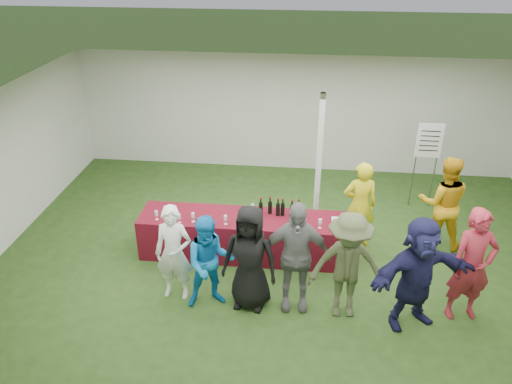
# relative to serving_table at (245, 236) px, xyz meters

# --- Properties ---
(ground) EXTENTS (60.00, 60.00, 0.00)m
(ground) POSITION_rel_serving_table_xyz_m (0.72, -0.32, -0.38)
(ground) COLOR #284719
(ground) RESTS_ON ground
(tent) EXTENTS (10.00, 10.00, 10.00)m
(tent) POSITION_rel_serving_table_xyz_m (1.22, 0.88, 0.98)
(tent) COLOR white
(tent) RESTS_ON ground
(serving_table) EXTENTS (3.60, 0.80, 0.75)m
(serving_table) POSITION_rel_serving_table_xyz_m (0.00, 0.00, 0.00)
(serving_table) COLOR maroon
(serving_table) RESTS_ON ground
(wine_bottles) EXTENTS (0.71, 0.15, 0.32)m
(wine_bottles) POSITION_rel_serving_table_xyz_m (0.60, 0.14, 0.50)
(wine_bottles) COLOR black
(wine_bottles) RESTS_ON serving_table
(wine_glasses) EXTENTS (2.79, 0.15, 0.16)m
(wine_glasses) POSITION_rel_serving_table_xyz_m (-0.43, -0.24, 0.49)
(wine_glasses) COLOR silver
(wine_glasses) RESTS_ON serving_table
(water_bottle) EXTENTS (0.07, 0.07, 0.23)m
(water_bottle) POSITION_rel_serving_table_xyz_m (0.13, 0.08, 0.48)
(water_bottle) COLOR silver
(water_bottle) RESTS_ON serving_table
(bar_towel) EXTENTS (0.25, 0.18, 0.03)m
(bar_towel) POSITION_rel_serving_table_xyz_m (1.60, 0.05, 0.39)
(bar_towel) COLOR white
(bar_towel) RESTS_ON serving_table
(dump_bucket) EXTENTS (0.24, 0.24, 0.18)m
(dump_bucket) POSITION_rel_serving_table_xyz_m (1.65, -0.22, 0.46)
(dump_bucket) COLOR slate
(dump_bucket) RESTS_ON serving_table
(wine_list_sign) EXTENTS (0.50, 0.03, 1.80)m
(wine_list_sign) POSITION_rel_serving_table_xyz_m (3.36, 2.11, 0.94)
(wine_list_sign) COLOR slate
(wine_list_sign) RESTS_ON ground
(staff_pourer) EXTENTS (0.65, 0.48, 1.64)m
(staff_pourer) POSITION_rel_serving_table_xyz_m (1.96, 0.51, 0.45)
(staff_pourer) COLOR yellow
(staff_pourer) RESTS_ON ground
(staff_back) EXTENTS (0.90, 0.73, 1.74)m
(staff_back) POSITION_rel_serving_table_xyz_m (3.41, 0.66, 0.49)
(staff_back) COLOR gold
(staff_back) RESTS_ON ground
(customer_0) EXTENTS (0.59, 0.40, 1.57)m
(customer_0) POSITION_rel_serving_table_xyz_m (-0.91, -1.21, 0.41)
(customer_0) COLOR white
(customer_0) RESTS_ON ground
(customer_1) EXTENTS (0.87, 0.76, 1.51)m
(customer_1) POSITION_rel_serving_table_xyz_m (-0.34, -1.34, 0.38)
(customer_1) COLOR #127CC8
(customer_1) RESTS_ON ground
(customer_2) EXTENTS (0.89, 0.65, 1.68)m
(customer_2) POSITION_rel_serving_table_xyz_m (0.25, -1.29, 0.47)
(customer_2) COLOR black
(customer_2) RESTS_ON ground
(customer_3) EXTENTS (1.07, 0.50, 1.78)m
(customer_3) POSITION_rel_serving_table_xyz_m (0.90, -1.25, 0.52)
(customer_3) COLOR slate
(customer_3) RESTS_ON ground
(customer_4) EXTENTS (1.13, 0.68, 1.71)m
(customer_4) POSITION_rel_serving_table_xyz_m (1.66, -1.36, 0.48)
(customer_4) COLOR #464E2E
(customer_4) RESTS_ON ground
(customer_5) EXTENTS (1.68, 1.13, 1.74)m
(customer_5) POSITION_rel_serving_table_xyz_m (2.61, -1.44, 0.49)
(customer_5) COLOR #1C1C47
(customer_5) RESTS_ON ground
(customer_6) EXTENTS (0.72, 0.54, 1.78)m
(customer_6) POSITION_rel_serving_table_xyz_m (3.40, -1.20, 0.52)
(customer_6) COLOR #A42433
(customer_6) RESTS_ON ground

